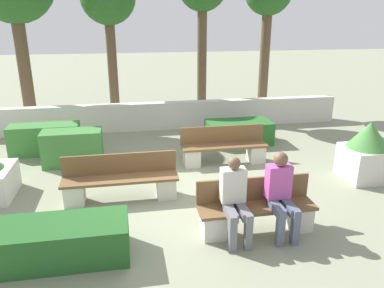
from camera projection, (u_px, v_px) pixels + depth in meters
The scene contains 13 objects.
ground_plane at pixel (181, 197), 7.22m from camera, with size 60.00×60.00×0.00m, color gray.
perimeter_wall at pixel (158, 116), 11.44m from camera, with size 11.47×0.30×0.83m.
bench_front at pixel (256, 212), 6.02m from camera, with size 1.89×0.48×0.85m.
bench_left_side at pixel (121, 182), 7.06m from camera, with size 2.16×0.49×0.85m.
bench_right_side at pixel (224, 149), 8.83m from camera, with size 2.03×0.48×0.85m.
person_seated_man at pixel (235, 196), 5.69m from camera, with size 0.38×0.64×1.32m.
person_seated_woman at pixel (281, 191), 5.81m from camera, with size 0.38×0.64×1.35m.
hedge_block_near_left at pixel (60, 241), 5.32m from camera, with size 1.92×0.82×0.56m.
hedge_block_near_right at pixel (73, 148), 8.71m from camera, with size 1.35×0.61×0.82m.
hedge_block_mid_left at pixel (239, 132), 10.23m from camera, with size 1.74×0.89×0.61m.
hedge_block_mid_right at pixel (45, 139), 9.41m from camera, with size 1.70×0.61×0.75m.
planter_corner_left at pixel (367, 151), 7.88m from camera, with size 0.89×0.89×1.26m.
tree_center_left at pixel (108, 1), 11.81m from camera, with size 1.76×1.76×4.78m.
Camera 1 is at (-0.94, -6.43, 3.32)m, focal length 35.00 mm.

